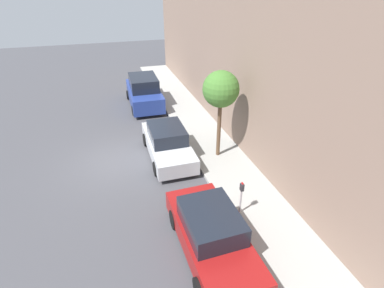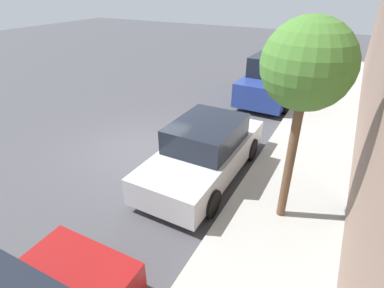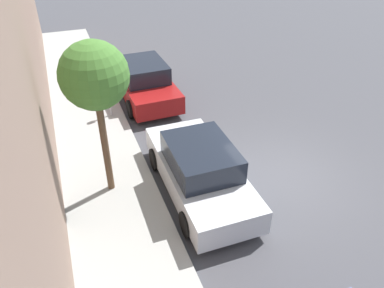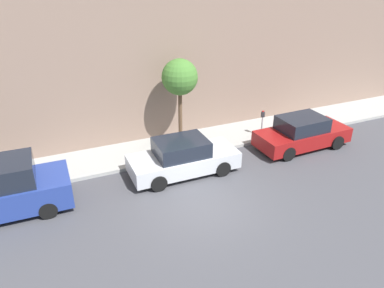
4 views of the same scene
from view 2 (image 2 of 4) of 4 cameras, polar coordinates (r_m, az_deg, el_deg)
ground_plane at (r=9.61m, az=-10.05°, el=-1.15°), size 60.00×60.00×0.00m
sidewalk at (r=7.95m, az=18.49°, el=-8.60°), size 2.46×32.00×0.15m
parked_sedan_second at (r=7.96m, az=2.49°, el=-1.33°), size 1.92×4.51×1.54m
parked_suv_third at (r=14.00m, az=15.32°, el=11.94°), size 2.08×4.85×1.98m
street_tree at (r=5.62m, az=21.08°, el=13.53°), size 1.61×1.61×4.09m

